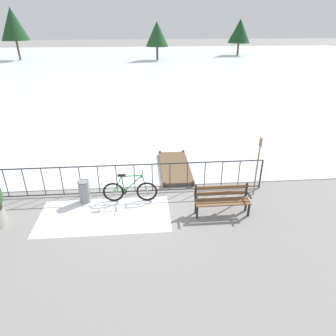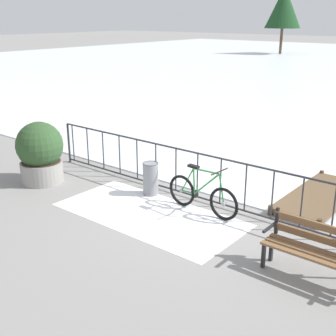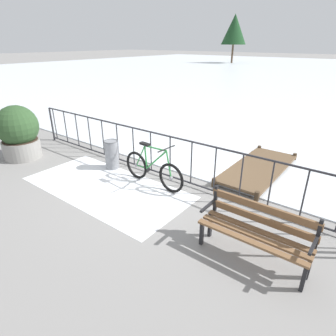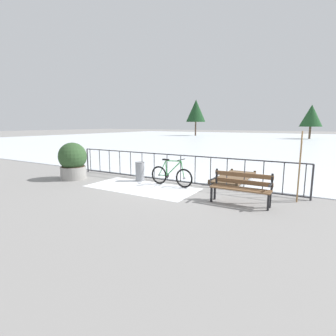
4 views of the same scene
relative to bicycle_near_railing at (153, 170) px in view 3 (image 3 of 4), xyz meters
The scene contains 9 objects.
ground_plane 0.60m from the bicycle_near_railing, 107.97° to the left, with size 160.00×160.00×0.00m, color gray.
snow_patch 1.12m from the bicycle_near_railing, 134.57° to the right, with size 3.83×1.83×0.01m, color white.
railing_fence 0.51m from the bicycle_near_railing, 107.97° to the left, with size 9.06×0.06×1.07m.
bicycle_near_railing is the anchor object (origin of this frame).
park_bench 2.85m from the bicycle_near_railing, 17.86° to the right, with size 1.60×0.48×0.89m.
planter_with_shrub 4.07m from the bicycle_near_railing, 166.41° to the right, with size 1.09×1.09×1.45m.
trash_bin 1.42m from the bicycle_near_railing, behind, with size 0.35×0.35×0.73m.
wooden_dock 2.66m from the bicycle_near_railing, 51.97° to the left, with size 1.10×2.78×0.20m.
tree_west_mid 40.30m from the bicycle_near_railing, 113.51° to the left, with size 3.52×3.52×6.49m.
Camera 3 is at (3.89, -4.76, 2.97)m, focal length 30.23 mm.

